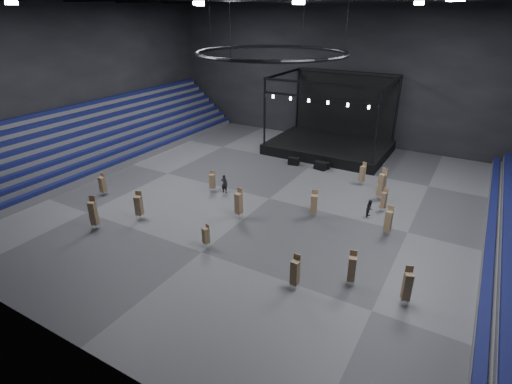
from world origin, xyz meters
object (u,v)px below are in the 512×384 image
Objects in this scene: stage at (331,139)px; chair_stack_1 at (382,184)px; chair_stack_10 at (352,268)px; man_center at (224,184)px; flight_case_mid at (320,166)px; chair_stack_3 at (388,220)px; chair_stack_13 at (102,184)px; chair_stack_8 at (139,205)px; flight_case_left at (294,161)px; chair_stack_4 at (93,213)px; chair_stack_7 at (212,181)px; chair_stack_9 at (239,203)px; chair_stack_5 at (295,272)px; crew_member at (370,208)px; flight_case_right at (325,165)px; chair_stack_11 at (314,203)px; chair_stack_12 at (384,200)px; chair_stack_2 at (407,286)px; chair_stack_0 at (206,235)px.

stage reaches higher than chair_stack_1.
man_center is at bearing 137.43° from chair_stack_10.
flight_case_mid is 11.84m from man_center.
chair_stack_3 is 1.12× the size of chair_stack_13.
stage is 26.35m from chair_stack_8.
flight_case_left is 11.77m from chair_stack_1.
chair_stack_4 is 1.35× the size of chair_stack_7.
chair_stack_9 reaches higher than flight_case_left.
chair_stack_5 is at bearing -64.80° from flight_case_left.
chair_stack_4 is 1.14× the size of chair_stack_8.
crew_member is (13.49, 2.12, -0.15)m from man_center.
chair_stack_9 is at bearing -84.38° from flight_case_left.
chair_stack_10 is 1.13× the size of chair_stack_13.
chair_stack_10 reaches higher than man_center.
chair_stack_11 is (3.30, -11.33, 0.94)m from flight_case_right.
chair_stack_4 reaches higher than chair_stack_9.
flight_case_right is at bearing 48.15° from chair_stack_13.
stage reaches higher than flight_case_left.
chair_stack_7 is 1.15× the size of man_center.
chair_stack_4 is (-20.65, -10.76, 0.15)m from chair_stack_3.
chair_stack_12 is at bearing -29.37° from flight_case_left.
chair_stack_2 is 11.80m from chair_stack_11.
chair_stack_10 is at bearing 147.24° from man_center.
stage is at bearing 110.10° from chair_stack_0.
flight_case_mid is at bearing 88.18° from chair_stack_9.
chair_stack_3 is 1.63× the size of crew_member.
chair_stack_8 is at bearing 63.16° from man_center.
stage is 6.25× the size of chair_stack_13.
stage is 7.27m from flight_case_left.
chair_stack_10 is at bearing -55.40° from flight_case_left.
crew_member is at bearing 93.91° from chair_stack_2.
chair_stack_8 is (-8.93, -18.37, 0.88)m from flight_case_mid.
chair_stack_2 is (14.13, 0.79, 0.35)m from chair_stack_0.
chair_stack_2 is at bearing -152.85° from crew_member.
chair_stack_12 is at bearing -6.16° from chair_stack_7.
chair_stack_2 is 1.05× the size of chair_stack_10.
man_center is (-12.07, 9.95, -0.36)m from chair_stack_5.
chair_stack_8 is at bearing 165.60° from chair_stack_10.
chair_stack_3 is at bearing -57.51° from chair_stack_12.
flight_case_mid is 1.24× the size of flight_case_right.
flight_case_mid is 0.53× the size of chair_stack_10.
chair_stack_12 reaches higher than chair_stack_7.
chair_stack_3 is (12.96, -10.51, 0.89)m from flight_case_left.
flight_case_mid is 0.70m from flight_case_right.
chair_stack_7 is (3.98, 10.63, -0.31)m from chair_stack_4.
man_center is at bearing 48.57° from chair_stack_8.
chair_stack_1 is 2.01× the size of crew_member.
chair_stack_13 reaches higher than chair_stack_0.
crew_member is at bearing 12.67° from chair_stack_4.
stage is 18.45m from chair_stack_7.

